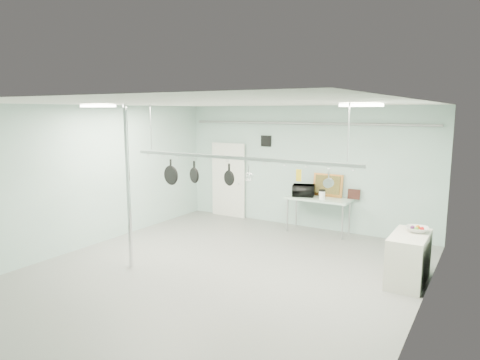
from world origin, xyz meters
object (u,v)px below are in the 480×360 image
Objects in this scene: skillet_mid at (194,172)px; fruit_bowl at (417,229)px; pot_rack at (236,156)px; coffee_canister at (322,195)px; prep_table at (319,201)px; side_cabinet at (409,259)px; skillet_left at (171,172)px; skillet_right at (229,174)px; chrome_pole at (128,188)px; microwave at (303,190)px.

fruit_bowl is at bearing 41.15° from skillet_mid.
pot_rack reaches higher than coffee_canister.
side_cabinet is (2.55, -2.20, -0.38)m from prep_table.
skillet_left and skillet_right have the same top height.
skillet_mid and skillet_right have the same top height.
fruit_bowl is 0.87× the size of skillet_mid.
coffee_canister is at bearing 64.88° from skillet_left.
coffee_canister is (2.44, 4.07, -0.59)m from chrome_pole.
prep_table is 3.29m from fruit_bowl.
skillet_right reaches higher than side_cabinet.
side_cabinet is 5.81× the size of coffee_canister.
prep_table is at bearing 67.66° from skillet_left.
skillet_mid reaches higher than prep_table.
chrome_pole is at bearing -112.67° from skillet_mid.
side_cabinet is 4.86m from skillet_left.
chrome_pole is at bearing 49.42° from microwave.
microwave is at bearing 73.10° from skillet_left.
pot_rack is at bearing 25.35° from chrome_pole.
skillet_mid reaches higher than side_cabinet.
skillet_left is at bearing 180.00° from pot_rack.
pot_rack is at bearing -159.55° from side_cabinet.
pot_rack is 8.79× the size of skillet_left.
skillet_left reaches higher than side_cabinet.
pot_rack reaches higher than skillet_mid.
microwave is at bearing 107.75° from skillet_right.
skillet_mid is at bearing 44.51° from chrome_pole.
microwave is at bearing 167.07° from coffee_canister.
chrome_pole is at bearing -132.29° from skillet_right.
side_cabinet is at bearing -40.79° from prep_table.
pot_rack reaches higher than skillet_left.
skillet_left reaches higher than prep_table.
chrome_pole is 2.00× the size of prep_table.
microwave is at bearing 90.15° from pot_rack.
prep_table is at bearing 83.09° from pot_rack.
prep_table is 3.60× the size of skillet_mid.
pot_rack is 10.80× the size of skillet_mid.
microwave is at bearing 65.72° from chrome_pole.
skillet_left is at bearing -166.37° from side_cabinet.
skillet_mid is (-0.98, -3.29, 0.81)m from microwave.
chrome_pole is at bearing -120.92° from coffee_canister.
skillet_mid is at bearing -159.63° from skillet_right.
prep_table is 7.74× the size of coffee_canister.
skillet_right reaches higher than prep_table.
skillet_right is (-0.56, -3.30, 1.05)m from prep_table.
pot_rack is (1.90, 0.90, 0.63)m from chrome_pole.
prep_table is 2.95× the size of microwave.
side_cabinet is at bearing 22.41° from chrome_pole.
prep_table is 0.47m from microwave.
pot_rack is at bearing 73.85° from microwave.
chrome_pole is 4.78m from coffee_canister.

